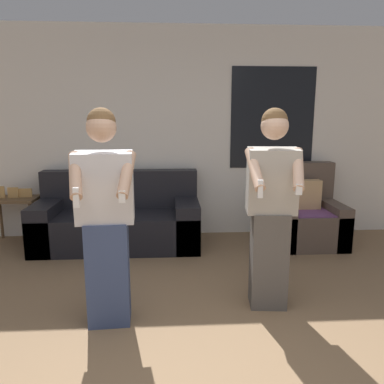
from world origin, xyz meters
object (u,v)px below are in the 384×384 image
armchair (304,217)px  person_left (106,219)px  person_right (271,209)px  couch (119,221)px  side_table (14,204)px

armchair → person_left: person_left is taller
armchair → person_right: 1.88m
person_left → person_right: (1.29, 0.19, 0.01)m
couch → person_left: size_ratio=1.20×
side_table → person_left: person_left is taller
couch → person_left: (0.16, -1.81, 0.52)m
couch → person_right: bearing=-48.2°
side_table → person_right: person_right is taller
armchair → person_left: (-2.16, -1.78, 0.50)m
armchair → person_left: 2.84m
couch → person_left: person_left is taller
person_left → person_right: person_right is taller
couch → armchair: (2.33, -0.03, 0.02)m
couch → side_table: couch is taller
person_left → person_right: size_ratio=1.00×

